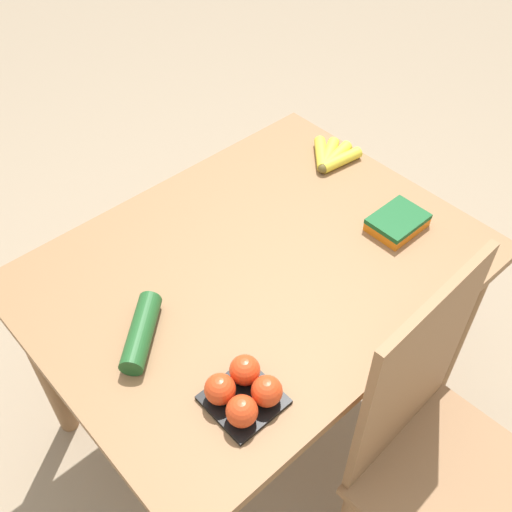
% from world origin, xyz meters
% --- Properties ---
extents(ground_plane, '(12.00, 12.00, 0.00)m').
position_xyz_m(ground_plane, '(0.00, 0.00, 0.00)').
color(ground_plane, gray).
extents(dining_table, '(1.14, 0.87, 0.73)m').
position_xyz_m(dining_table, '(0.00, 0.00, 0.62)').
color(dining_table, olive).
rests_on(dining_table, ground_plane).
extents(chair, '(0.44, 0.42, 1.02)m').
position_xyz_m(chair, '(-0.03, 0.60, 0.52)').
color(chair, '#8E6642').
rests_on(chair, ground_plane).
extents(banana_bunch, '(0.16, 0.15, 0.04)m').
position_xyz_m(banana_bunch, '(-0.46, -0.17, 0.75)').
color(banana_bunch, brown).
rests_on(banana_bunch, dining_table).
extents(tomato_pack, '(0.15, 0.15, 0.08)m').
position_xyz_m(tomato_pack, '(0.29, 0.28, 0.77)').
color(tomato_pack, black).
rests_on(tomato_pack, dining_table).
extents(carrot_bag, '(0.15, 0.11, 0.04)m').
position_xyz_m(carrot_bag, '(-0.38, 0.16, 0.75)').
color(carrot_bag, orange).
rests_on(carrot_bag, dining_table).
extents(cucumber_near, '(0.19, 0.18, 0.06)m').
position_xyz_m(cucumber_near, '(0.36, 0.00, 0.76)').
color(cucumber_near, '#1E5123').
rests_on(cucumber_near, dining_table).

